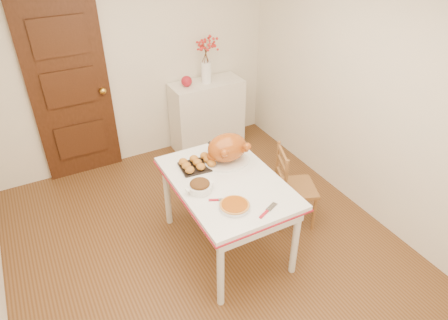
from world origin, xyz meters
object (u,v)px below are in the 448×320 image
sideboard (207,115)px  chair_oak (296,186)px  pumpkin_pie (235,205)px  turkey_platter (227,149)px  kitchen_table (227,214)px

sideboard → chair_oak: size_ratio=1.05×
chair_oak → pumpkin_pie: bearing=132.3°
turkey_platter → pumpkin_pie: size_ratio=1.76×
kitchen_table → chair_oak: chair_oak is taller
kitchen_table → turkey_platter: turkey_platter is taller
kitchen_table → turkey_platter: size_ratio=2.96×
kitchen_table → pumpkin_pie: (-0.12, -0.36, 0.41)m
sideboard → chair_oak: sideboard is taller
chair_oak → turkey_platter: (-0.64, 0.26, 0.48)m
sideboard → pumpkin_pie: (-0.80, -2.12, 0.35)m
pumpkin_pie → chair_oak: bearing=21.3°
sideboard → turkey_platter: 1.66m
pumpkin_pie → sideboard: bearing=69.4°
turkey_platter → pumpkin_pie: (-0.27, -0.61, -0.11)m
turkey_platter → pumpkin_pie: 0.68m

